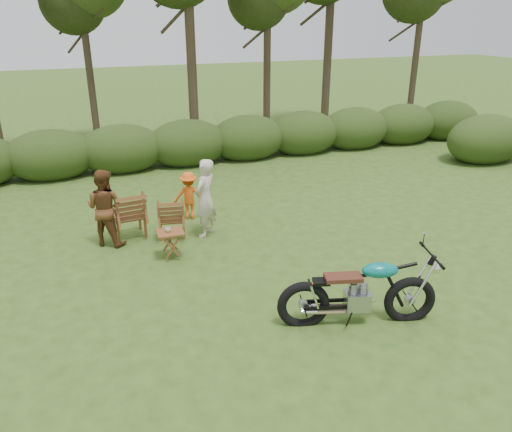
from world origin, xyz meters
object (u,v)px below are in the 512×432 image
object	(u,v)px
motorcycle	(355,321)
adult_b	(109,243)
child	(190,218)
cup	(168,229)
side_table	(171,245)
lawn_chair_left	(131,236)
lawn_chair_right	(173,236)
adult_a	(207,235)

from	to	relation	value
motorcycle	adult_b	bearing A→B (deg)	143.82
motorcycle	child	size ratio (longest dim) A/B	2.09
adult_b	child	size ratio (longest dim) A/B	1.44
cup	child	distance (m)	2.09
side_table	cup	xyz separation A→B (m)	(-0.04, 0.01, 0.32)
lawn_chair_left	adult_b	xyz separation A→B (m)	(-0.47, -0.24, 0.00)
lawn_chair_right	adult_b	size ratio (longest dim) A/B	0.56
lawn_chair_right	child	xyz separation A→B (m)	(0.59, 0.85, 0.00)
lawn_chair_left	cup	size ratio (longest dim) A/B	9.20
lawn_chair_left	child	distance (m)	1.53
lawn_chair_left	adult_a	xyz separation A→B (m)	(1.55, -0.53, 0.00)
adult_b	lawn_chair_right	bearing A→B (deg)	-148.69
adult_a	child	distance (m)	1.06
motorcycle	lawn_chair_right	bearing A→B (deg)	131.56
adult_a	motorcycle	bearing A→B (deg)	63.66
lawn_chair_right	side_table	distance (m)	1.04
side_table	adult_a	distance (m)	1.24
lawn_chair_right	child	distance (m)	1.04
motorcycle	adult_b	size ratio (longest dim) A/B	1.45
lawn_chair_right	side_table	size ratio (longest dim) A/B	1.63
side_table	child	bearing A→B (deg)	66.32
lawn_chair_left	child	bearing A→B (deg)	-166.20
side_table	adult_b	world-z (taller)	adult_b
lawn_chair_right	lawn_chair_left	world-z (taller)	lawn_chair_left
side_table	cup	size ratio (longest dim) A/B	4.87
motorcycle	side_table	bearing A→B (deg)	140.88
lawn_chair_left	child	size ratio (longest dim) A/B	0.93
cup	child	bearing A→B (deg)	65.23
adult_a	cup	bearing A→B (deg)	-6.01
motorcycle	cup	world-z (taller)	motorcycle
side_table	lawn_chair_right	bearing A→B (deg)	77.51
lawn_chair_right	adult_a	xyz separation A→B (m)	(0.70, -0.20, 0.00)
lawn_chair_left	adult_b	distance (m)	0.53
cup	child	xyz separation A→B (m)	(0.84, 1.82, -0.59)
motorcycle	child	distance (m)	5.20
lawn_chair_left	side_table	world-z (taller)	side_table
lawn_chair_left	adult_b	size ratio (longest dim) A/B	0.65
lawn_chair_left	adult_a	size ratio (longest dim) A/B	0.62
adult_b	motorcycle	bearing A→B (deg)	163.46
child	side_table	bearing A→B (deg)	79.23
cup	child	size ratio (longest dim) A/B	0.10
lawn_chair_right	lawn_chair_left	size ratio (longest dim) A/B	0.86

